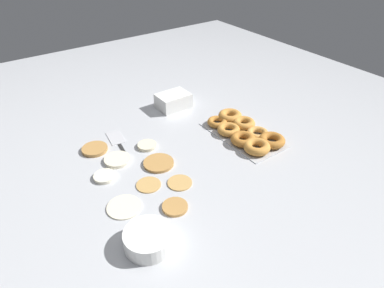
# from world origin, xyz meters

# --- Properties ---
(ground_plane) EXTENTS (3.00, 3.00, 0.00)m
(ground_plane) POSITION_xyz_m (0.00, 0.00, 0.00)
(ground_plane) COLOR #B2B5BA
(pancake_0) EXTENTS (0.09, 0.09, 0.01)m
(pancake_0) POSITION_xyz_m (-0.10, 0.12, 0.00)
(pancake_0) COLOR tan
(pancake_0) RESTS_ON ground_plane
(pancake_1) EXTENTS (0.09, 0.09, 0.01)m
(pancake_1) POSITION_xyz_m (-0.25, 0.10, 0.01)
(pancake_1) COLOR #B27F42
(pancake_1) RESTS_ON ground_plane
(pancake_2) EXTENTS (0.10, 0.10, 0.01)m
(pancake_2) POSITION_xyz_m (0.10, 0.14, 0.01)
(pancake_2) COLOR beige
(pancake_2) RESTS_ON ground_plane
(pancake_3) EXTENTS (0.11, 0.11, 0.01)m
(pancake_3) POSITION_xyz_m (0.22, 0.19, 0.01)
(pancake_3) COLOR #B27F42
(pancake_3) RESTS_ON ground_plane
(pancake_4) EXTENTS (0.08, 0.08, 0.01)m
(pancake_4) POSITION_xyz_m (0.11, -0.00, 0.01)
(pancake_4) COLOR beige
(pancake_4) RESTS_ON ground_plane
(pancake_5) EXTENTS (0.12, 0.12, 0.01)m
(pancake_5) POSITION_xyz_m (-0.02, 0.02, 0.01)
(pancake_5) COLOR #B27F42
(pancake_5) RESTS_ON ground_plane
(pancake_6) EXTENTS (0.12, 0.12, 0.01)m
(pancake_6) POSITION_xyz_m (-0.15, 0.24, 0.00)
(pancake_6) COLOR beige
(pancake_6) RESTS_ON ground_plane
(pancake_7) EXTENTS (0.08, 0.08, 0.01)m
(pancake_7) POSITION_xyz_m (0.03, 0.23, 0.01)
(pancake_7) COLOR silver
(pancake_7) RESTS_ON ground_plane
(pancake_8) EXTENTS (0.09, 0.09, 0.01)m
(pancake_8) POSITION_xyz_m (-0.16, 0.02, 0.00)
(pancake_8) COLOR tan
(pancake_8) RESTS_ON ground_plane
(donut_tray) EXTENTS (0.37, 0.20, 0.04)m
(donut_tray) POSITION_xyz_m (-0.06, -0.39, 0.02)
(donut_tray) COLOR #ADAFB5
(donut_tray) RESTS_ON ground_plane
(batter_bowl) EXTENTS (0.15, 0.15, 0.05)m
(batter_bowl) POSITION_xyz_m (-0.34, 0.25, 0.03)
(batter_bowl) COLOR white
(batter_bowl) RESTS_ON ground_plane
(container_stack) EXTENTS (0.12, 0.16, 0.07)m
(container_stack) POSITION_xyz_m (0.34, -0.28, 0.04)
(container_stack) COLOR white
(container_stack) RESTS_ON ground_plane
(spatula) EXTENTS (0.25, 0.08, 0.01)m
(spatula) POSITION_xyz_m (0.23, 0.08, 0.00)
(spatula) COLOR black
(spatula) RESTS_ON ground_plane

